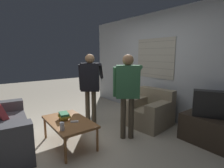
# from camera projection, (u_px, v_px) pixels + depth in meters

# --- Properties ---
(ground_plane) EXTENTS (16.00, 16.00, 0.00)m
(ground_plane) POSITION_uv_depth(u_px,v_px,m) (87.00, 138.00, 3.27)
(ground_plane) COLOR #B2A893
(wall_back) EXTENTS (5.20, 0.08, 2.55)m
(wall_back) POSITION_uv_depth(u_px,v_px,m) (159.00, 66.00, 4.26)
(wall_back) COLOR #ADB2B7
(wall_back) RESTS_ON ground_plane
(armchair_beige) EXTENTS (0.94, 0.93, 0.78)m
(armchair_beige) POSITION_uv_depth(u_px,v_px,m) (150.00, 111.00, 3.87)
(armchair_beige) COLOR gray
(armchair_beige) RESTS_ON ground_plane
(coffee_table) EXTENTS (1.04, 0.62, 0.43)m
(coffee_table) POSITION_uv_depth(u_px,v_px,m) (69.00, 123.00, 2.99)
(coffee_table) COLOR brown
(coffee_table) RESTS_ON ground_plane
(tv_stand) EXTENTS (0.98, 0.57, 0.49)m
(tv_stand) POSITION_uv_depth(u_px,v_px,m) (213.00, 131.00, 3.02)
(tv_stand) COLOR #33281E
(tv_stand) RESTS_ON ground_plane
(tv) EXTENTS (0.70, 0.52, 0.46)m
(tv) POSITION_uv_depth(u_px,v_px,m) (215.00, 104.00, 2.94)
(tv) COLOR black
(tv) RESTS_ON tv_stand
(person_left_standing) EXTENTS (0.47, 0.70, 1.56)m
(person_left_standing) POSITION_uv_depth(u_px,v_px,m) (90.00, 82.00, 3.70)
(person_left_standing) COLOR #4C4233
(person_left_standing) RESTS_ON ground_plane
(person_right_standing) EXTENTS (0.53, 0.76, 1.55)m
(person_right_standing) POSITION_uv_depth(u_px,v_px,m) (128.00, 87.00, 3.13)
(person_right_standing) COLOR #4C4233
(person_right_standing) RESTS_ON ground_plane
(book_stack) EXTENTS (0.26, 0.18, 0.12)m
(book_stack) POSITION_uv_depth(u_px,v_px,m) (64.00, 116.00, 3.02)
(book_stack) COLOR gold
(book_stack) RESTS_ON coffee_table
(soda_can) EXTENTS (0.07, 0.07, 0.13)m
(soda_can) POSITION_uv_depth(u_px,v_px,m) (62.00, 126.00, 2.59)
(soda_can) COLOR silver
(soda_can) RESTS_ON coffee_table
(spare_remote) EXTENTS (0.10, 0.13, 0.02)m
(spare_remote) POSITION_uv_depth(u_px,v_px,m) (75.00, 122.00, 2.90)
(spare_remote) COLOR white
(spare_remote) RESTS_ON coffee_table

